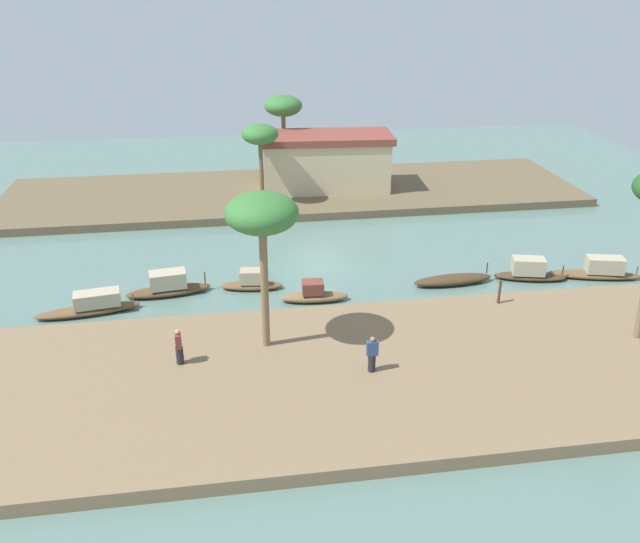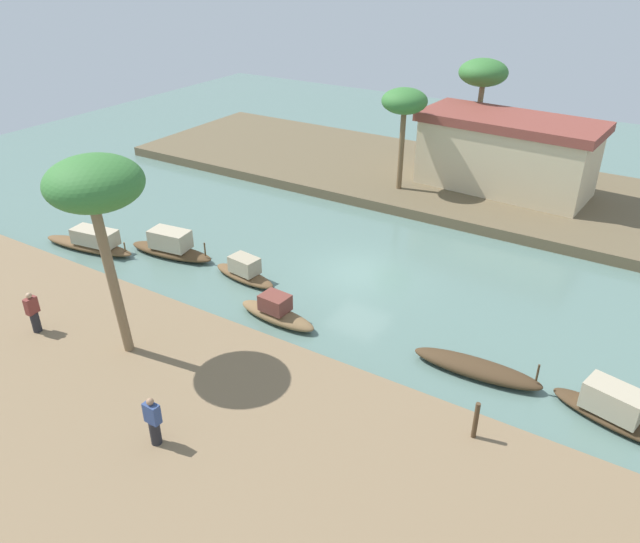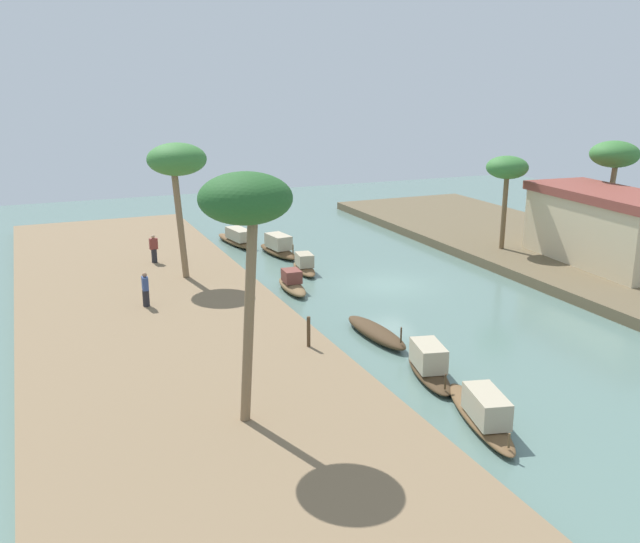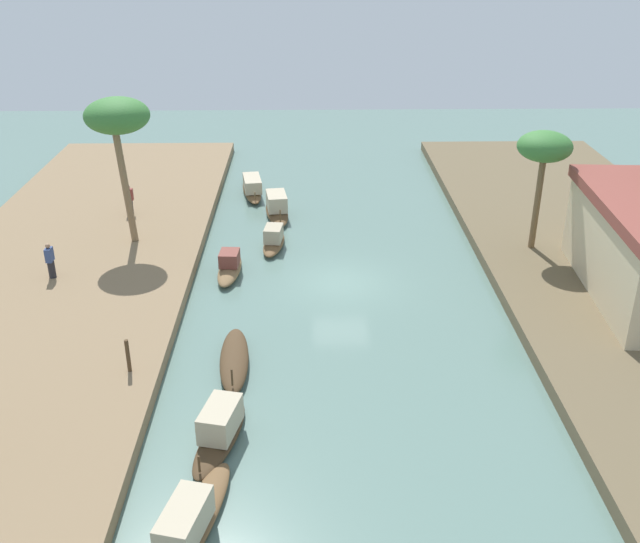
{
  "view_description": "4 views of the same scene",
  "coord_description": "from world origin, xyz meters",
  "px_view_note": "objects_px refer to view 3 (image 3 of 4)",
  "views": [
    {
      "loc": [
        -5.0,
        -34.02,
        15.06
      ],
      "look_at": [
        -0.47,
        -4.03,
        1.19
      ],
      "focal_mm": 36.72,
      "sensor_mm": 36.0,
      "label": 1
    },
    {
      "loc": [
        10.82,
        -20.62,
        12.78
      ],
      "look_at": [
        -0.44,
        -2.62,
        1.19
      ],
      "focal_mm": 34.12,
      "sensor_mm": 36.0,
      "label": 2
    },
    {
      "loc": [
        30.95,
        -16.88,
        10.48
      ],
      "look_at": [
        -1.3,
        -3.27,
        0.74
      ],
      "focal_mm": 39.48,
      "sensor_mm": 36.0,
      "label": 3
    },
    {
      "loc": [
        28.76,
        -1.49,
        14.23
      ],
      "look_at": [
        1.36,
        -0.96,
        1.19
      ],
      "focal_mm": 41.02,
      "sensor_mm": 36.0,
      "label": 4
    }
  ],
  "objects_px": {
    "sampan_midstream": "(376,332)",
    "palm_tree_left_near": "(177,162)",
    "sampan_upstream_small": "(278,247)",
    "person_on_near_bank": "(145,290)",
    "sampan_foreground": "(483,412)",
    "riverside_building": "(605,227)",
    "sampan_downstream_large": "(304,265)",
    "sampan_open_hull": "(429,364)",
    "sampan_with_red_awning": "(237,238)",
    "palm_tree_right_short": "(614,156)",
    "sampan_with_tall_canopy": "(292,284)",
    "palm_tree_left_far": "(245,205)",
    "person_by_mooring": "(154,249)",
    "mooring_post": "(309,332)",
    "palm_tree_right_tall": "(507,169)"
  },
  "relations": [
    {
      "from": "sampan_downstream_large",
      "to": "palm_tree_left_near",
      "type": "relative_size",
      "value": 0.49
    },
    {
      "from": "sampan_downstream_large",
      "to": "palm_tree_right_tall",
      "type": "bearing_deg",
      "value": 90.09
    },
    {
      "from": "person_by_mooring",
      "to": "mooring_post",
      "type": "bearing_deg",
      "value": 98.3
    },
    {
      "from": "sampan_foreground",
      "to": "palm_tree_right_short",
      "type": "xyz_separation_m",
      "value": [
        -15.04,
        19.5,
        5.54
      ]
    },
    {
      "from": "sampan_foreground",
      "to": "palm_tree_right_tall",
      "type": "distance_m",
      "value": 22.43
    },
    {
      "from": "sampan_with_tall_canopy",
      "to": "mooring_post",
      "type": "distance_m",
      "value": 9.04
    },
    {
      "from": "sampan_open_hull",
      "to": "palm_tree_left_far",
      "type": "bearing_deg",
      "value": -64.28
    },
    {
      "from": "sampan_midstream",
      "to": "palm_tree_left_near",
      "type": "relative_size",
      "value": 0.64
    },
    {
      "from": "sampan_midstream",
      "to": "sampan_foreground",
      "type": "relative_size",
      "value": 0.86
    },
    {
      "from": "riverside_building",
      "to": "palm_tree_left_far",
      "type": "bearing_deg",
      "value": -62.88
    },
    {
      "from": "sampan_with_red_awning",
      "to": "person_by_mooring",
      "type": "relative_size",
      "value": 3.2
    },
    {
      "from": "sampan_midstream",
      "to": "sampan_downstream_large",
      "type": "bearing_deg",
      "value": 171.1
    },
    {
      "from": "palm_tree_left_near",
      "to": "palm_tree_right_tall",
      "type": "distance_m",
      "value": 19.0
    },
    {
      "from": "sampan_downstream_large",
      "to": "sampan_foreground",
      "type": "distance_m",
      "value": 18.66
    },
    {
      "from": "sampan_open_hull",
      "to": "palm_tree_left_near",
      "type": "xyz_separation_m",
      "value": [
        -14.53,
        -5.73,
        5.94
      ]
    },
    {
      "from": "sampan_with_tall_canopy",
      "to": "palm_tree_right_short",
      "type": "height_order",
      "value": "palm_tree_right_short"
    },
    {
      "from": "sampan_downstream_large",
      "to": "palm_tree_right_short",
      "type": "relative_size",
      "value": 0.52
    },
    {
      "from": "sampan_upstream_small",
      "to": "palm_tree_left_far",
      "type": "xyz_separation_m",
      "value": [
        20.64,
        -8.2,
        6.57
      ]
    },
    {
      "from": "sampan_with_red_awning",
      "to": "sampan_foreground",
      "type": "height_order",
      "value": "sampan_foreground"
    },
    {
      "from": "sampan_midstream",
      "to": "sampan_with_tall_canopy",
      "type": "height_order",
      "value": "sampan_with_tall_canopy"
    },
    {
      "from": "sampan_with_red_awning",
      "to": "palm_tree_right_tall",
      "type": "height_order",
      "value": "palm_tree_right_tall"
    },
    {
      "from": "sampan_with_red_awning",
      "to": "sampan_downstream_large",
      "type": "bearing_deg",
      "value": 2.56
    },
    {
      "from": "sampan_with_tall_canopy",
      "to": "person_on_near_bank",
      "type": "bearing_deg",
      "value": -76.82
    },
    {
      "from": "palm_tree_right_tall",
      "to": "palm_tree_right_short",
      "type": "height_order",
      "value": "palm_tree_right_short"
    },
    {
      "from": "mooring_post",
      "to": "riverside_building",
      "type": "bearing_deg",
      "value": 105.17
    },
    {
      "from": "sampan_downstream_large",
      "to": "palm_tree_left_far",
      "type": "height_order",
      "value": "palm_tree_left_far"
    },
    {
      "from": "sampan_downstream_large",
      "to": "sampan_upstream_small",
      "type": "distance_m",
      "value": 4.26
    },
    {
      "from": "sampan_downstream_large",
      "to": "sampan_with_red_awning",
      "type": "bearing_deg",
      "value": -161.92
    },
    {
      "from": "sampan_with_red_awning",
      "to": "sampan_foreground",
      "type": "relative_size",
      "value": 0.99
    },
    {
      "from": "sampan_foreground",
      "to": "riverside_building",
      "type": "height_order",
      "value": "riverside_building"
    },
    {
      "from": "sampan_foreground",
      "to": "sampan_with_red_awning",
      "type": "bearing_deg",
      "value": -165.83
    },
    {
      "from": "sampan_with_red_awning",
      "to": "palm_tree_right_short",
      "type": "distance_m",
      "value": 23.35
    },
    {
      "from": "sampan_foreground",
      "to": "mooring_post",
      "type": "height_order",
      "value": "mooring_post"
    },
    {
      "from": "sampan_upstream_small",
      "to": "person_on_near_bank",
      "type": "distance_m",
      "value": 12.66
    },
    {
      "from": "palm_tree_left_near",
      "to": "riverside_building",
      "type": "bearing_deg",
      "value": 74.61
    },
    {
      "from": "palm_tree_right_tall",
      "to": "riverside_building",
      "type": "xyz_separation_m",
      "value": [
        4.89,
        3.03,
        -2.69
      ]
    },
    {
      "from": "sampan_open_hull",
      "to": "sampan_midstream",
      "type": "bearing_deg",
      "value": -167.43
    },
    {
      "from": "sampan_foreground",
      "to": "mooring_post",
      "type": "relative_size",
      "value": 4.23
    },
    {
      "from": "sampan_upstream_small",
      "to": "sampan_with_tall_canopy",
      "type": "bearing_deg",
      "value": -21.98
    },
    {
      "from": "sampan_open_hull",
      "to": "sampan_with_red_awning",
      "type": "relative_size",
      "value": 0.79
    },
    {
      "from": "sampan_with_tall_canopy",
      "to": "palm_tree_right_short",
      "type": "xyz_separation_m",
      "value": [
        0.56,
        19.92,
        5.61
      ]
    },
    {
      "from": "sampan_foreground",
      "to": "mooring_post",
      "type": "bearing_deg",
      "value": -142.83
    },
    {
      "from": "sampan_upstream_small",
      "to": "mooring_post",
      "type": "xyz_separation_m",
      "value": [
        15.9,
        -4.44,
        0.66
      ]
    },
    {
      "from": "person_on_near_bank",
      "to": "riverside_building",
      "type": "distance_m",
      "value": 24.6
    },
    {
      "from": "riverside_building",
      "to": "sampan_upstream_small",
      "type": "bearing_deg",
      "value": -121.04
    },
    {
      "from": "palm_tree_left_near",
      "to": "sampan_foreground",
      "type": "bearing_deg",
      "value": 16.26
    },
    {
      "from": "person_on_near_bank",
      "to": "sampan_with_tall_canopy",
      "type": "bearing_deg",
      "value": -79.0
    },
    {
      "from": "sampan_midstream",
      "to": "palm_tree_right_short",
      "type": "distance_m",
      "value": 21.11
    },
    {
      "from": "mooring_post",
      "to": "sampan_upstream_small",
      "type": "bearing_deg",
      "value": 164.41
    },
    {
      "from": "sampan_upstream_small",
      "to": "sampan_foreground",
      "type": "height_order",
      "value": "sampan_upstream_small"
    }
  ]
}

